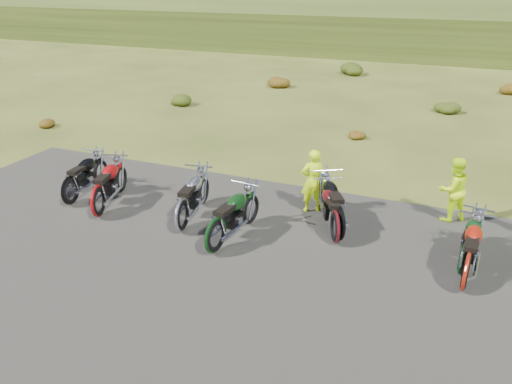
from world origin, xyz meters
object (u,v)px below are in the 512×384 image
at_px(motorcycle_3, 183,231).
at_px(motorcycle_7, 460,274).
at_px(motorcycle_0, 73,205).
at_px(person_middle, 312,182).

xyz_separation_m(motorcycle_3, motorcycle_7, (6.17, 0.57, 0.00)).
height_order(motorcycle_3, motorcycle_7, motorcycle_3).
bearing_deg(motorcycle_0, motorcycle_7, -94.78).
bearing_deg(person_middle, motorcycle_3, 6.79).
distance_m(motorcycle_3, motorcycle_7, 6.19).
distance_m(motorcycle_0, person_middle, 6.36).
height_order(motorcycle_0, person_middle, person_middle).
bearing_deg(motorcycle_0, motorcycle_3, -100.17).
bearing_deg(motorcycle_7, motorcycle_3, 104.80).
relative_size(motorcycle_0, motorcycle_7, 1.10).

